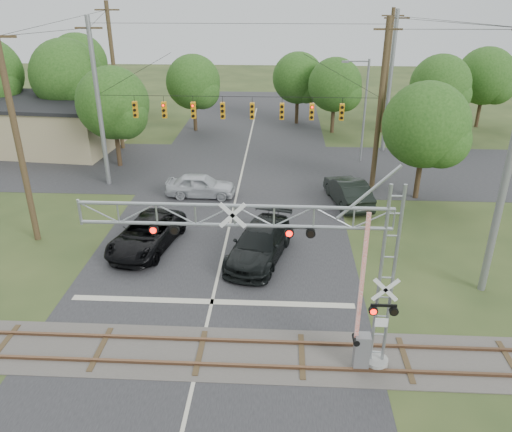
# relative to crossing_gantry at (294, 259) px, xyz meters

# --- Properties ---
(ground) EXTENTS (160.00, 160.00, 0.00)m
(ground) POSITION_rel_crossing_gantry_xyz_m (-3.54, -1.64, -4.59)
(ground) COLOR #2A3B1B
(ground) RESTS_ON ground
(road_main) EXTENTS (14.00, 90.00, 0.02)m
(road_main) POSITION_rel_crossing_gantry_xyz_m (-3.54, 8.36, -4.58)
(road_main) COLOR #252527
(road_main) RESTS_ON ground
(road_cross) EXTENTS (90.00, 12.00, 0.02)m
(road_cross) POSITION_rel_crossing_gantry_xyz_m (-3.54, 22.36, -4.58)
(road_cross) COLOR #252527
(road_cross) RESTS_ON ground
(railroad_track) EXTENTS (90.00, 3.20, 0.17)m
(railroad_track) POSITION_rel_crossing_gantry_xyz_m (-3.54, 0.36, -4.56)
(railroad_track) COLOR #47443E
(railroad_track) RESTS_ON ground
(crossing_gantry) EXTENTS (11.14, 0.95, 7.41)m
(crossing_gantry) POSITION_rel_crossing_gantry_xyz_m (0.00, 0.00, 0.00)
(crossing_gantry) COLOR gray
(crossing_gantry) RESTS_ON ground
(traffic_signal_span) EXTENTS (19.34, 0.36, 11.50)m
(traffic_signal_span) POSITION_rel_crossing_gantry_xyz_m (-2.68, 18.36, 1.10)
(traffic_signal_span) COLOR gray
(traffic_signal_span) RESTS_ON ground
(pickup_black) EXTENTS (3.76, 6.26, 1.63)m
(pickup_black) POSITION_rel_crossing_gantry_xyz_m (-7.79, 8.88, -3.78)
(pickup_black) COLOR black
(pickup_black) RESTS_ON ground
(car_dark) EXTENTS (3.88, 6.47, 1.76)m
(car_dark) POSITION_rel_crossing_gantry_xyz_m (-1.56, 8.04, -3.71)
(car_dark) COLOR black
(car_dark) RESTS_ON ground
(sedan_silver) EXTENTS (4.73, 1.97, 1.60)m
(sedan_silver) POSITION_rel_crossing_gantry_xyz_m (-5.96, 16.39, -3.79)
(sedan_silver) COLOR #B7BBC0
(sedan_silver) RESTS_ON ground
(suv_dark) EXTENTS (2.93, 5.65, 1.77)m
(suv_dark) POSITION_rel_crossing_gantry_xyz_m (3.93, 15.65, -3.70)
(suv_dark) COLOR black
(suv_dark) RESTS_ON ground
(commercial_building) EXTENTS (18.78, 10.83, 4.21)m
(commercial_building) POSITION_rel_crossing_gantry_xyz_m (-24.05, 27.46, -2.48)
(commercial_building) COLOR tan
(commercial_building) RESTS_ON ground
(streetlight) EXTENTS (2.16, 0.23, 8.11)m
(streetlight) POSITION_rel_crossing_gantry_xyz_m (5.84, 24.63, -0.05)
(streetlight) COLOR gray
(streetlight) RESTS_ON ground
(utility_poles) EXTENTS (25.87, 28.52, 12.37)m
(utility_poles) POSITION_rel_crossing_gantry_xyz_m (-0.48, 20.55, 1.43)
(utility_poles) COLOR #3E2F1C
(utility_poles) RESTS_ON ground
(treeline) EXTENTS (52.91, 28.52, 9.14)m
(treeline) POSITION_rel_crossing_gantry_xyz_m (-7.47, 31.02, 0.68)
(treeline) COLOR #3A2B1A
(treeline) RESTS_ON ground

